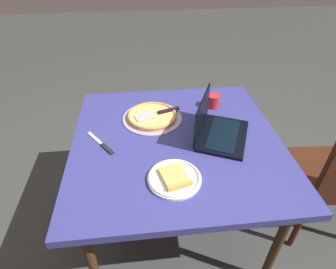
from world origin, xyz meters
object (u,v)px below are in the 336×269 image
object	(u,v)px
laptop	(217,129)
drink_cup	(213,101)
pizza_plate	(174,178)
pizza_tray	(152,116)
dining_table	(176,147)
table_knife	(103,145)

from	to	relation	value
laptop	drink_cup	bearing A→B (deg)	169.63
drink_cup	pizza_plate	bearing A→B (deg)	-28.23
pizza_plate	pizza_tray	distance (m)	0.51
laptop	pizza_tray	bearing A→B (deg)	-121.66
drink_cup	laptop	bearing A→B (deg)	-10.37
dining_table	pizza_plate	bearing A→B (deg)	-9.50
pizza_tray	table_knife	xyz separation A→B (m)	(0.22, -0.27, -0.01)
laptop	drink_cup	xyz separation A→B (m)	(-0.30, 0.05, -0.00)
pizza_plate	pizza_tray	world-z (taller)	pizza_plate
dining_table	table_knife	world-z (taller)	table_knife
table_knife	dining_table	bearing A→B (deg)	91.80
pizza_tray	laptop	bearing A→B (deg)	58.34
table_knife	pizza_tray	bearing A→B (deg)	129.03
pizza_tray	table_knife	world-z (taller)	pizza_tray
dining_table	drink_cup	world-z (taller)	drink_cup
pizza_plate	table_knife	world-z (taller)	pizza_plate
table_knife	drink_cup	xyz separation A→B (m)	(-0.31, 0.66, 0.04)
table_knife	drink_cup	distance (m)	0.73
pizza_tray	dining_table	bearing A→B (deg)	29.17
pizza_plate	drink_cup	world-z (taller)	drink_cup
dining_table	laptop	xyz separation A→B (m)	(-0.00, 0.22, 0.10)
dining_table	laptop	world-z (taller)	laptop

